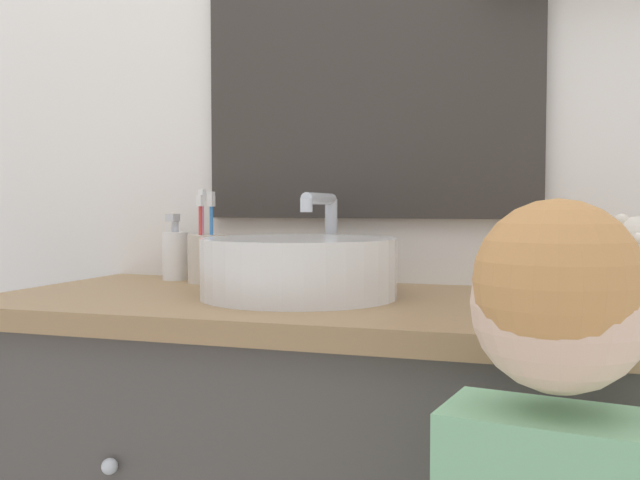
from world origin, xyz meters
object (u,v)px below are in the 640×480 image
at_px(soap_dispenser, 175,254).
at_px(teddy_bear, 636,263).
at_px(toothbrush_holder, 207,256).
at_px(sink_basin, 300,266).

distance_m(soap_dispenser, teddy_bear, 0.88).
distance_m(toothbrush_holder, teddy_bear, 0.79).
distance_m(sink_basin, teddy_bear, 0.53).
bearing_deg(soap_dispenser, toothbrush_holder, -20.55).
relative_size(sink_basin, teddy_bear, 2.68).
distance_m(sink_basin, soap_dispenser, 0.39).
height_order(sink_basin, toothbrush_holder, toothbrush_holder).
xyz_separation_m(toothbrush_holder, soap_dispenser, (-0.09, 0.03, -0.00)).
height_order(toothbrush_holder, teddy_bear, toothbrush_holder).
xyz_separation_m(sink_basin, toothbrush_holder, (-0.26, 0.16, 0.00)).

